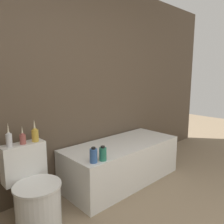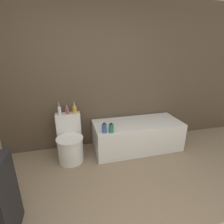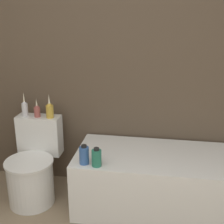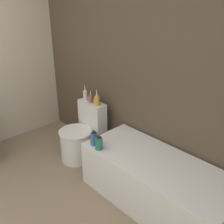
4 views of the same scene
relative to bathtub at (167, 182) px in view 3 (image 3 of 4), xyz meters
The scene contains 8 objects.
wall_back_tiled 1.32m from the bathtub, 151.59° to the left, with size 6.40×0.06×2.60m.
bathtub is the anchor object (origin of this frame).
toilet 1.22m from the bathtub, behind, with size 0.43×0.58×0.74m.
vase_gold 1.46m from the bathtub, behind, with size 0.06×0.06×0.23m.
vase_silver 1.34m from the bathtub, behind, with size 0.06×0.06×0.18m.
vase_bronze 1.23m from the bathtub, behind, with size 0.07×0.07×0.22m.
shampoo_bottle_tall 0.79m from the bathtub, 159.58° to the right, with size 0.08×0.08×0.16m.
shampoo_bottle_short 0.71m from the bathtub, 154.36° to the right, with size 0.08×0.08×0.16m.
Camera 3 is at (0.63, -0.53, 1.73)m, focal length 50.00 mm.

